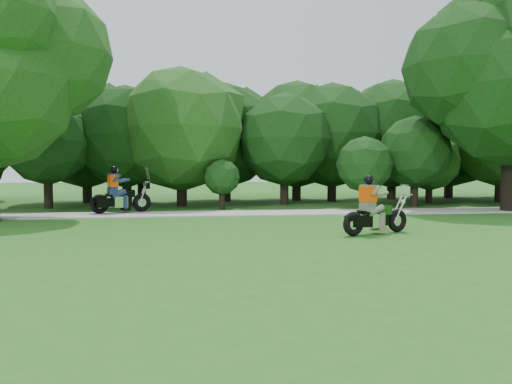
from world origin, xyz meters
name	(u,v)px	position (x,y,z in m)	size (l,w,h in m)	color
ground	(320,243)	(0.00, 0.00, 0.00)	(100.00, 100.00, 0.00)	#26621C
walkway	(270,213)	(0.00, 8.00, 0.03)	(60.00, 2.20, 0.06)	#A6A6A0
tree_line	(284,137)	(1.84, 14.71, 3.60)	(38.52, 11.41, 7.14)	black
big_tree_east	(507,74)	(10.46, 7.87, 6.03)	(9.07, 6.89, 10.46)	black
chopper_motorcycle	(373,213)	(1.94, 1.38, 0.64)	(2.35, 1.29, 1.73)	black
touring_motorcycle	(117,196)	(-6.30, 8.58, 0.77)	(2.43, 1.47, 1.94)	black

